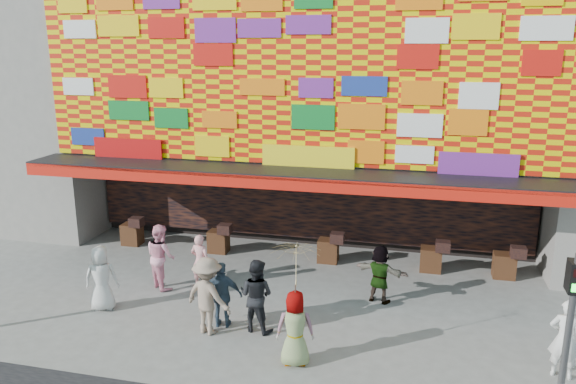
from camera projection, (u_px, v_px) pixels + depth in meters
name	position (u px, v px, depth m)	size (l,w,h in m)	color
ground	(251.00, 330.00, 12.86)	(90.00, 90.00, 0.00)	slate
shop_building	(319.00, 78.00, 19.22)	(15.20, 9.40, 10.00)	gray
signal_right	(571.00, 316.00, 9.56)	(0.22, 0.20, 3.00)	#59595B
ped_a	(101.00, 278.00, 13.71)	(0.80, 0.52, 1.64)	silver
ped_b	(200.00, 261.00, 14.98)	(0.55, 0.36, 1.50)	pink
ped_c	(256.00, 295.00, 12.69)	(0.83, 0.65, 1.71)	black
ped_d	(208.00, 296.00, 12.56)	(1.16, 0.67, 1.80)	gray
ped_e	(222.00, 295.00, 12.87)	(0.92, 0.38, 1.57)	#35495D
ped_f	(380.00, 274.00, 14.14)	(1.39, 0.44, 1.50)	gray
ped_g	(295.00, 328.00, 11.32)	(0.78, 0.51, 1.60)	gray
ped_h	(565.00, 339.00, 10.88)	(0.60, 0.39, 1.63)	silver
ped_i	(161.00, 256.00, 14.97)	(0.86, 0.67, 1.76)	#F7A0B9
parasol	(295.00, 266.00, 10.97)	(1.32, 1.33, 1.87)	#F5DE9A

